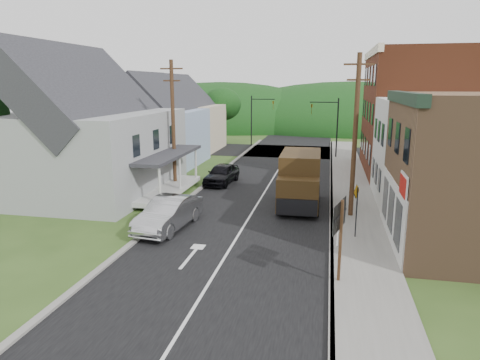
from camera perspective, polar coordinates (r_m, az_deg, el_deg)
The scene contains 24 objects.
ground at distance 22.14m, azimuth 0.14°, elevation -6.81°, with size 120.00×120.00×0.00m, color #2D4719.
road at distance 31.61m, azimuth 3.80°, elevation -0.85°, with size 9.00×90.00×0.02m, color black.
cross_road at distance 48.20m, azimuth 6.63°, elevation 3.81°, with size 60.00×9.00×0.02m, color black.
sidewalk_right at distance 29.42m, azimuth 14.70°, elevation -2.12°, with size 2.80×55.00×0.15m, color slate.
curb_right at distance 29.37m, azimuth 12.07°, elevation -2.01°, with size 0.20×55.00×0.15m, color slate.
curb_left at distance 30.68m, azimuth -5.36°, elevation -1.18°, with size 0.30×55.00×0.12m, color slate.
storefront_white at distance 29.13m, azimuth 25.78°, elevation 3.26°, with size 8.00×7.00×6.50m, color silver.
storefront_red at distance 38.18m, azimuth 22.69°, elevation 8.15°, with size 8.00×12.00×10.00m, color maroon.
house_gray at distance 31.17m, azimuth -19.75°, elevation 6.15°, with size 10.20×12.24×8.35m.
house_blue at distance 40.58m, azimuth -10.38°, elevation 7.28°, with size 7.14×8.16×7.28m.
house_cream at distance 49.16m, azimuth -6.97°, elevation 8.31°, with size 7.14×8.16×7.28m.
utility_pole_right at distance 24.14m, azimuth 15.09°, elevation 5.75°, with size 1.60×0.26×9.00m.
utility_pole_left at distance 30.51m, azimuth -8.90°, elevation 7.41°, with size 1.60×0.26×9.00m.
traffic_signal_right at distance 44.09m, azimuth 11.96°, elevation 7.72°, with size 2.87×0.20×6.00m.
traffic_signal_left at distance 51.77m, azimuth 2.30°, elevation 8.69°, with size 2.87×0.20×6.00m.
tree_left_b at distance 38.83m, azimuth -21.59°, elevation 8.13°, with size 4.80×4.80×6.94m.
tree_left_c at distance 46.64m, azimuth -18.38°, elevation 10.30°, with size 5.80×5.80×8.41m.
tree_left_d at distance 54.13m, azimuth -2.41°, elevation 10.06°, with size 4.80×4.80×6.94m.
forested_ridge at distance 75.92m, azimuth 8.59°, elevation 7.00°, with size 90.00×30.00×16.00m, color black.
silver_sedan at distance 22.51m, azimuth -9.49°, elevation -4.46°, with size 1.74×4.98×1.64m, color #ABACB0.
dark_sedan at distance 32.24m, azimuth -2.45°, elevation 0.81°, with size 1.77×4.41×1.50m, color black.
delivery_van at distance 26.37m, azimuth 7.99°, elevation 0.02°, with size 2.54×5.91×3.28m.
route_sign_cluster at distance 16.26m, azimuth 13.17°, elevation -6.35°, with size 0.52×1.75×3.14m.
warning_sign at distance 21.17m, azimuth 15.27°, elevation -3.03°, with size 0.32×0.66×2.62m.
Camera 1 is at (4.20, -20.44, 7.41)m, focal length 32.00 mm.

